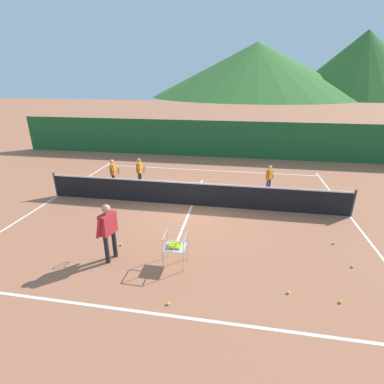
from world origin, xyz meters
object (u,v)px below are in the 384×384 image
student_2 (269,176)px  tennis_ball_4 (288,292)px  tennis_ball_2 (352,266)px  student_1 (140,169)px  tennis_ball_0 (334,243)px  student_0 (113,171)px  ball_cart (175,245)px  tennis_net (192,194)px  tennis_ball_1 (121,245)px  instructor (108,227)px  tennis_ball_5 (168,303)px  tennis_ball_3 (340,302)px

student_2 → tennis_ball_4: student_2 is taller
tennis_ball_2 → tennis_ball_4: same height
student_1 → tennis_ball_0: 8.65m
student_0 → ball_cart: (4.13, -5.31, -0.22)m
student_2 → tennis_net: bearing=-146.0°
student_0 → tennis_ball_2: 10.06m
tennis_ball_0 → tennis_ball_4: 3.00m
tennis_net → student_2: (3.14, 2.11, 0.22)m
student_0 → tennis_ball_1: bearing=-63.9°
ball_cart → tennis_ball_0: bearing=21.2°
tennis_ball_1 → instructor: bearing=-88.7°
student_0 → student_1: (1.10, 0.50, -0.02)m
ball_cart → tennis_ball_1: ball_cart is taller
tennis_ball_4 → tennis_ball_5: (-2.72, -0.82, 0.00)m
tennis_net → instructor: (-1.62, -4.00, 0.51)m
tennis_net → tennis_ball_0: bearing=-24.0°
student_2 → ball_cart: student_2 is taller
tennis_net → tennis_ball_2: size_ratio=176.48×
tennis_ball_0 → ball_cart: bearing=-158.8°
student_0 → student_1: student_0 is taller
tennis_net → tennis_ball_1: (-1.64, -3.30, -0.47)m
tennis_ball_4 → tennis_ball_0: bearing=55.8°
tennis_net → tennis_ball_1: 3.71m
ball_cart → tennis_ball_5: bearing=-83.0°
tennis_ball_2 → tennis_ball_3: bearing=-116.7°
instructor → tennis_ball_2: bearing=6.3°
instructor → student_0: instructor is taller
student_2 → tennis_ball_4: size_ratio=17.71×
ball_cart → tennis_ball_0: ball_cart is taller
instructor → ball_cart: bearing=2.7°
ball_cart → tennis_ball_5: size_ratio=13.22×
student_2 → student_0: bearing=-174.2°
ball_cart → student_1: bearing=117.5°
tennis_net → tennis_ball_4: size_ratio=176.48×
ball_cart → tennis_ball_2: ball_cart is taller
student_2 → tennis_ball_3: size_ratio=17.71×
ball_cart → tennis_ball_4: ball_cart is taller
instructor → tennis_ball_4: instructor is taller
student_0 → tennis_ball_5: 8.10m
tennis_net → student_2: 3.79m
student_1 → tennis_ball_3: student_1 is taller
tennis_ball_0 → tennis_ball_2: (0.16, -1.14, 0.00)m
tennis_ball_2 → tennis_ball_4: (-1.85, -1.33, 0.00)m
tennis_ball_1 → tennis_ball_5: bearing=-46.6°
tennis_net → student_0: size_ratio=8.96×
tennis_ball_0 → student_1: bearing=152.2°
instructor → student_0: bearing=113.2°
ball_cart → tennis_ball_0: size_ratio=13.22×
student_0 → ball_cart: student_0 is taller
tennis_ball_0 → tennis_ball_3: (-0.57, -2.59, 0.00)m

